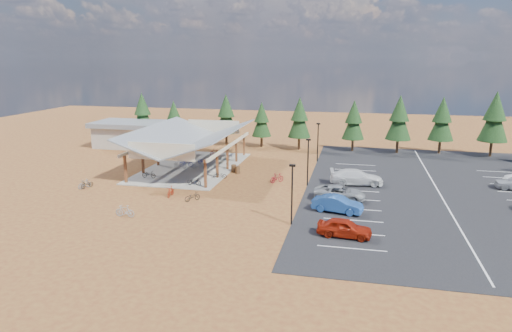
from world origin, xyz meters
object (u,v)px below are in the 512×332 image
object	(u,v)px
bike_6	(203,161)
car_3	(356,177)
car_0	(344,228)
lamp_post_0	(292,190)
lamp_post_2	(318,139)
bike_pavilion	(191,138)
car_1	(337,204)
trash_bin_0	(238,170)
bike_4	(194,181)
car_2	(340,193)
bike_3	(188,154)
bike_13	(125,211)
lamp_post_1	(308,159)
bike_2	(186,163)
bike_5	(198,165)
bike_7	(215,152)
bike_8	(87,184)
bike_15	(277,178)
bike_9	(85,184)
bike_11	(171,192)
bike_16	(220,175)
bike_12	(192,197)
trash_bin_1	(234,168)
bike_1	(180,164)
outbuilding	(131,134)
bike_0	(149,174)

from	to	relation	value
bike_6	car_3	xyz separation A→B (m)	(19.35, -5.31, 0.35)
car_0	lamp_post_0	bearing A→B (deg)	73.11
lamp_post_0	lamp_post_2	world-z (taller)	same
bike_pavilion	car_1	xyz separation A→B (m)	(18.57, -13.13, -3.05)
trash_bin_0	bike_4	size ratio (longest dim) A/B	0.56
car_2	bike_pavilion	bearing A→B (deg)	65.11
bike_3	bike_13	world-z (taller)	bike_3
lamp_post_1	car_2	world-z (taller)	lamp_post_1
bike_2	bike_5	bearing A→B (deg)	-123.46
bike_7	bike_8	distance (m)	19.77
bike_8	bike_15	bearing A→B (deg)	35.04
lamp_post_1	bike_3	distance (m)	20.14
bike_pavilion	bike_2	distance (m)	3.36
bike_3	bike_4	world-z (taller)	bike_3
bike_5	bike_8	xyz separation A→B (m)	(-8.71, -10.23, -0.16)
trash_bin_0	bike_9	distance (m)	17.16
bike_4	car_1	xyz separation A→B (m)	(15.48, -5.33, 0.26)
bike_2	lamp_post_0	bearing A→B (deg)	-149.34
car_1	bike_11	bearing A→B (deg)	97.12
bike_2	bike_16	size ratio (longest dim) A/B	1.16
car_0	bike_4	bearing A→B (deg)	61.46
lamp_post_1	car_0	distance (m)	14.65
bike_pavilion	bike_12	distance (m)	14.07
bike_pavilion	bike_5	xyz separation A→B (m)	(0.95, -0.71, -3.26)
bike_11	lamp_post_1	bearing A→B (deg)	26.50
bike_8	car_2	distance (m)	26.41
bike_pavilion	lamp_post_1	distance (m)	15.83
lamp_post_2	trash_bin_0	bearing A→B (deg)	-135.60
bike_2	bike_5	size ratio (longest dim) A/B	1.15
bike_pavilion	bike_5	distance (m)	3.47
car_0	bike_3	bearing A→B (deg)	48.12
bike_8	trash_bin_1	bearing A→B (deg)	53.14
bike_13	bike_16	bearing A→B (deg)	164.89
trash_bin_0	bike_1	distance (m)	7.55
bike_5	bike_12	size ratio (longest dim) A/B	0.92
lamp_post_2	bike_16	size ratio (longest dim) A/B	3.39
trash_bin_0	bike_12	bearing A→B (deg)	-97.76
outbuilding	bike_13	xyz separation A→B (m)	(14.60, -29.35, -1.49)
bike_7	bike_9	size ratio (longest dim) A/B	1.04
bike_6	bike_12	distance (m)	15.12
car_1	bike_0	bearing A→B (deg)	83.16
bike_pavilion	bike_13	distance (m)	18.65
lamp_post_0	bike_9	size ratio (longest dim) A/B	3.18
bike_16	bike_0	bearing A→B (deg)	-91.25
bike_6	bike_8	distance (m)	15.35
outbuilding	bike_12	distance (m)	30.34
outbuilding	car_1	size ratio (longest dim) A/B	2.46
lamp_post_1	car_0	world-z (taller)	lamp_post_1
bike_15	lamp_post_0	bearing A→B (deg)	148.72
bike_13	bike_16	distance (m)	14.72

